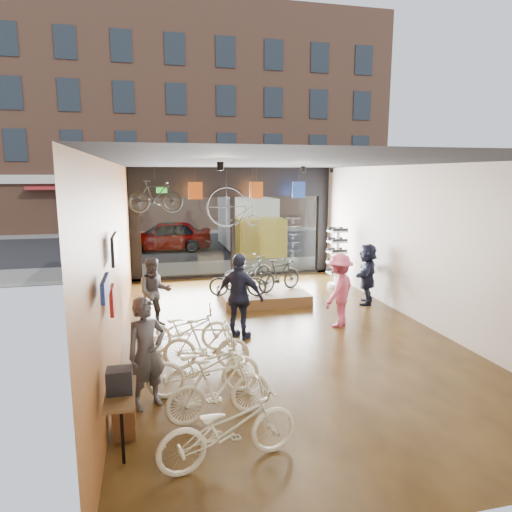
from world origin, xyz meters
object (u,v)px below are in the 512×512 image
object	(u,v)px
floor_bike_3	(206,345)
penny_farthing	(235,208)
customer_3	(339,290)
floor_bike_2	(203,367)
floor_bike_0	(229,427)
display_bike_mid	(279,275)
floor_bike_1	(219,389)
display_bike_left	(238,281)
customer_5	(367,274)
customer_0	(147,353)
customer_2	(240,297)
street_car	(166,236)
sunglasses_rack	(337,257)
display_bike_right	(247,272)
customer_1	(155,292)
floor_bike_4	(186,329)
display_platform	(263,296)
hung_bike	(155,196)
box_truck	(251,225)

from	to	relation	value
floor_bike_3	penny_farthing	xyz separation A→B (m)	(1.75, 6.43, 2.02)
customer_3	floor_bike_2	bearing A→B (deg)	-5.36
floor_bike_0	display_bike_mid	size ratio (longest dim) A/B	1.20
floor_bike_1	display_bike_left	xyz separation A→B (m)	(1.37, 5.65, 0.23)
display_bike_left	customer_5	size ratio (longest dim) A/B	0.92
customer_0	customer_2	world-z (taller)	customer_2
street_car	floor_bike_0	world-z (taller)	street_car
floor_bike_1	floor_bike_2	size ratio (longest dim) A/B	0.87
sunglasses_rack	floor_bike_3	bearing A→B (deg)	-132.58
floor_bike_2	customer_5	xyz separation A→B (m)	(5.07, 4.36, 0.36)
street_car	floor_bike_2	bearing A→B (deg)	0.17
display_bike_left	customer_2	world-z (taller)	customer_2
display_bike_left	display_bike_mid	bearing A→B (deg)	-64.31
display_bike_right	customer_1	distance (m)	3.38
floor_bike_4	sunglasses_rack	size ratio (longest dim) A/B	0.95
customer_1	customer_5	xyz separation A→B (m)	(5.78, 0.66, 0.02)
display_platform	display_bike_left	xyz separation A→B (m)	(-0.80, -0.40, 0.56)
floor_bike_0	hung_bike	world-z (taller)	hung_bike
box_truck	hung_bike	xyz separation A→B (m)	(-4.38, -6.80, 1.68)
floor_bike_1	customer_5	size ratio (longest dim) A/B	0.95
customer_3	sunglasses_rack	size ratio (longest dim) A/B	0.91
street_car	customer_0	xyz separation A→B (m)	(-0.84, -14.86, 0.15)
display_bike_right	penny_farthing	distance (m)	2.38
floor_bike_4	customer_1	world-z (taller)	customer_1
sunglasses_rack	display_bike_right	bearing A→B (deg)	-169.57
customer_5	street_car	bearing A→B (deg)	-122.49
floor_bike_3	hung_bike	distance (m)	6.46
floor_bike_4	display_platform	world-z (taller)	floor_bike_4
floor_bike_3	display_platform	size ratio (longest dim) A/B	0.67
customer_0	hung_bike	distance (m)	7.36
floor_bike_4	display_platform	distance (m)	4.12
street_car	display_bike_left	xyz separation A→B (m)	(1.55, -9.85, -0.01)
sunglasses_rack	hung_bike	xyz separation A→B (m)	(-5.58, 0.53, 1.96)
floor_bike_0	floor_bike_4	world-z (taller)	floor_bike_4
display_bike_mid	display_platform	bearing A→B (deg)	49.96
display_platform	floor_bike_4	bearing A→B (deg)	-126.11
street_car	floor_bike_0	xyz separation A→B (m)	(0.14, -16.56, -0.24)
display_platform	hung_bike	distance (m)	4.31
street_car	sunglasses_rack	size ratio (longest dim) A/B	2.19
floor_bike_0	display_bike_mid	distance (m)	7.48
customer_2	sunglasses_rack	distance (m)	5.56
street_car	display_bike_right	xyz separation A→B (m)	(2.01, -8.93, 0.04)
customer_2	sunglasses_rack	size ratio (longest dim) A/B	0.98
street_car	display_bike_left	distance (m)	9.97
customer_2	customer_5	xyz separation A→B (m)	(3.99, 1.93, -0.10)
floor_bike_1	floor_bike_2	bearing A→B (deg)	-0.66
customer_1	customer_2	distance (m)	2.20
floor_bike_4	display_bike_left	world-z (taller)	display_bike_left
floor_bike_1	floor_bike_3	bearing A→B (deg)	-10.97
floor_bike_0	penny_farthing	world-z (taller)	penny_farthing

